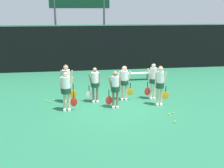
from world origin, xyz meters
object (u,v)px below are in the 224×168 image
tennis_ball_1 (169,114)px  tennis_ball_5 (175,122)px  player_3 (67,80)px  player_4 (95,82)px  tennis_ball_0 (46,100)px  tennis_ball_2 (50,102)px  player_1 (115,86)px  player_2 (160,82)px  tennis_ball_4 (173,113)px  player_0 (66,88)px  player_5 (124,80)px  player_6 (153,78)px  scoreboard (80,7)px  tennis_ball_3 (53,100)px  bench_courtside (134,74)px

tennis_ball_1 → tennis_ball_5: bearing=-93.1°
player_3 → tennis_ball_1: (4.18, -2.10, -1.05)m
player_4 → tennis_ball_5: bearing=-44.0°
tennis_ball_1 → player_4: bearing=145.9°
tennis_ball_0 → tennis_ball_2: tennis_ball_0 is taller
player_1 → player_4: bearing=137.8°
player_2 → tennis_ball_4: size_ratio=27.18×
player_0 → tennis_ball_4: (4.39, -0.95, -1.00)m
player_1 → player_2: size_ratio=0.91×
player_1 → player_5: player_5 is taller
player_5 → player_6: player_6 is taller
player_6 → player_0: bearing=-170.0°
player_3 → player_4: (1.29, -0.14, -0.12)m
player_2 → player_3: bearing=170.3°
player_5 → tennis_ball_2: player_5 is taller
scoreboard → tennis_ball_0: (-1.86, -7.20, -4.31)m
tennis_ball_3 → player_5: bearing=-5.3°
player_5 → tennis_ball_5: (1.45, -2.84, -0.98)m
player_4 → tennis_ball_1: bearing=-34.6°
player_0 → tennis_ball_0: (-1.04, 1.37, -0.99)m
player_5 → player_4: bearing=-166.5°
bench_courtside → tennis_ball_0: bench_courtside is taller
player_0 → player_2: (4.11, 0.10, 0.05)m
tennis_ball_2 → tennis_ball_5: (4.94, -2.93, 0.00)m
tennis_ball_3 → scoreboard: bearing=78.2°
bench_courtside → tennis_ball_1: bench_courtside is taller
player_0 → player_1: (2.09, 0.07, -0.05)m
tennis_ball_0 → player_2: bearing=-13.8°
player_6 → tennis_ball_0: (-5.08, 0.38, -1.00)m
tennis_ball_0 → tennis_ball_4: tennis_ball_0 is taller
bench_courtside → player_3: size_ratio=1.14×
player_0 → tennis_ball_5: (4.13, -1.81, -1.00)m
scoreboard → player_5: bearing=-76.2°
tennis_ball_4 → tennis_ball_5: (-0.26, -0.86, 0.00)m
player_3 → tennis_ball_4: bearing=-21.5°
bench_courtside → tennis_ball_2: bearing=-144.4°
player_4 → player_5: bearing=4.6°
player_5 → tennis_ball_5: player_5 is taller
player_3 → tennis_ball_5: bearing=-31.7°
player_0 → tennis_ball_1: (4.17, -1.06, -0.99)m
tennis_ball_1 → tennis_ball_3: bearing=153.8°
tennis_ball_3 → tennis_ball_4: size_ratio=0.99×
player_0 → player_6: 4.16m
player_6 → tennis_ball_3: (-4.73, 0.35, -1.00)m
player_3 → tennis_ball_4: 4.94m
tennis_ball_5 → tennis_ball_0: bearing=148.4°
player_0 → bench_courtside: bearing=48.6°
player_4 → tennis_ball_3: 2.22m
player_0 → player_5: 2.86m
player_5 → tennis_ball_0: bearing=-176.8°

